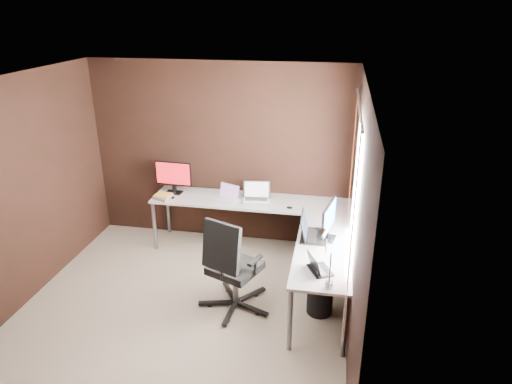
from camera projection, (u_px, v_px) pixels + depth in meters
The scene contains 15 objects.
room at pixel (210, 205), 4.61m from camera, with size 3.60×3.60×2.50m.
desk at pixel (272, 221), 5.64m from camera, with size 2.65×2.25×0.73m.
drawer_pedestal at pixel (319, 247), 5.78m from camera, with size 0.42×0.50×0.60m, color silver.
monitor_left at pixel (173, 176), 6.25m from camera, with size 0.51×0.16×0.45m.
monitor_right at pixel (329, 219), 5.00m from camera, with size 0.17×0.52×0.43m.
laptop_white at pixel (227, 197), 6.09m from camera, with size 0.36×0.31×0.20m.
laptop_silver at pixel (256, 196), 6.08m from camera, with size 0.39×0.30×0.24m.
laptop_black_big at pixel (310, 232), 5.12m from camera, with size 0.30×0.41×0.27m.
laptop_black_small at pixel (318, 268), 4.46m from camera, with size 0.29×0.32×0.18m.
book_stack at pixel (163, 196), 6.12m from camera, with size 0.28×0.25×0.07m.
mouse_left at pixel (171, 198), 6.13m from camera, with size 0.09×0.06×0.04m, color black.
mouse_corner at pixel (290, 208), 5.83m from camera, with size 0.08×0.05×0.03m, color black.
desk_lamp at pixel (324, 250), 4.17m from camera, with size 0.19×0.21×0.56m.
office_chair at pixel (233, 282), 5.01m from camera, with size 0.63×0.67×1.13m.
wastebasket at pixel (320, 299), 5.00m from camera, with size 0.28×0.28×0.33m, color black.
Camera 1 is at (1.57, -3.98, 3.17)m, focal length 32.00 mm.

